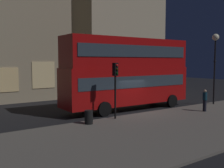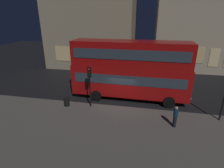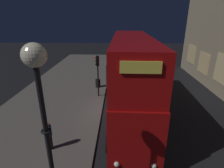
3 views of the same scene
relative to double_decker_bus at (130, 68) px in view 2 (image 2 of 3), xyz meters
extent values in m
plane|color=black|center=(-0.59, -1.36, -3.20)|extent=(80.00, 80.00, 0.00)
cube|color=#5B564F|center=(-0.59, -6.25, -3.14)|extent=(44.00, 8.31, 0.12)
cube|color=tan|center=(-7.48, 13.12, 5.71)|extent=(13.39, 9.43, 17.82)
cube|color=#F2D18C|center=(-11.05, 8.38, -0.67)|extent=(2.29, 0.06, 2.18)
cube|color=#F2D18C|center=(-7.48, 8.38, -0.96)|extent=(2.29, 0.06, 2.21)
cube|color=#F9E09E|center=(-3.91, 8.38, -0.62)|extent=(2.29, 0.06, 2.58)
cube|color=tan|center=(8.69, 13.54, 6.60)|extent=(12.14, 7.04, 19.59)
cube|color=#E5C67F|center=(4.80, 9.99, -0.97)|extent=(1.24, 0.06, 2.10)
cube|color=#E5C67F|center=(6.75, 9.99, -0.89)|extent=(1.24, 0.06, 2.31)
cube|color=#E5C67F|center=(8.69, 9.99, -0.44)|extent=(1.24, 0.06, 2.25)
cube|color=#F9E09E|center=(10.63, 9.99, -0.74)|extent=(1.24, 0.06, 2.49)
cube|color=#9E0C0C|center=(0.00, 0.00, -1.21)|extent=(11.22, 2.64, 2.90)
cube|color=#9E0C0C|center=(0.00, 0.00, 1.39)|extent=(11.00, 2.58, 2.31)
cube|color=#2D3842|center=(0.00, 0.00, -0.85)|extent=(10.33, 2.68, 0.90)
cube|color=#2D3842|center=(0.00, 0.00, 1.50)|extent=(10.33, 2.68, 0.90)
cube|color=#F2D84C|center=(5.53, -0.09, 2.02)|extent=(0.10, 1.47, 0.44)
sphere|color=white|center=(5.62, 0.70, -2.31)|extent=(0.24, 0.24, 0.24)
sphere|color=white|center=(5.59, -0.89, -2.31)|extent=(0.24, 0.24, 0.24)
cylinder|color=black|center=(3.82, 1.21, -2.66)|extent=(1.07, 0.26, 1.07)
cylinder|color=black|center=(3.78, -1.34, -2.66)|extent=(1.07, 0.26, 1.07)
cylinder|color=black|center=(-3.06, 1.33, -2.66)|extent=(1.07, 0.26, 1.07)
cylinder|color=black|center=(-3.10, -1.23, -2.66)|extent=(1.07, 0.26, 1.07)
cylinder|color=black|center=(-3.20, -2.65, -1.65)|extent=(0.12, 0.12, 2.86)
cube|color=black|center=(-3.20, -2.65, 0.21)|extent=(0.36, 0.31, 0.85)
sphere|color=red|center=(-3.17, -2.80, 0.48)|extent=(0.17, 0.17, 0.17)
sphere|color=black|center=(-3.17, -2.80, 0.21)|extent=(0.17, 0.17, 0.17)
sphere|color=black|center=(-3.17, -2.80, -0.06)|extent=(0.17, 0.17, 0.17)
cylinder|color=black|center=(3.86, -4.51, -2.64)|extent=(0.27, 0.27, 0.87)
cylinder|color=#0F2D3D|center=(3.86, -4.51, -1.92)|extent=(0.33, 0.33, 0.57)
sphere|color=tan|center=(3.86, -4.51, -1.52)|extent=(0.22, 0.22, 0.22)
cylinder|color=black|center=(-5.41, -2.95, -2.66)|extent=(0.51, 0.51, 0.83)
camera|label=1|loc=(-13.39, -16.71, 0.72)|focal=42.46mm
camera|label=2|loc=(1.52, -16.45, 4.62)|focal=28.47mm
camera|label=3|loc=(11.50, -0.87, 3.64)|focal=28.14mm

